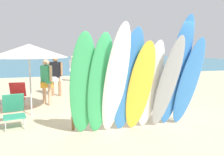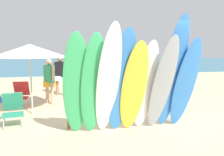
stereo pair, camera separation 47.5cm
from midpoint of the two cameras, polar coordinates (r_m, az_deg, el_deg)
name	(u,v)px [view 1 (the left image)]	position (r m, az deg, el deg)	size (l,w,h in m)	color
ground	(67,72)	(19.56, -11.68, 1.51)	(60.00, 60.00, 0.00)	beige
ocean_water	(55,61)	(36.56, -14.30, 4.09)	(60.00, 40.00, 0.02)	teal
surfboard_rack	(128,103)	(5.85, 1.77, -6.18)	(2.93, 0.07, 0.72)	brown
surfboard_green_0	(83,87)	(4.89, -9.99, -2.13)	(0.56, 0.07, 2.38)	#38B266
surfboard_green_1	(100,86)	(4.89, -5.75, -2.12)	(0.54, 0.08, 2.36)	#38B266
surfboard_white_2	(115,82)	(4.82, -1.99, -1.12)	(0.49, 0.07, 2.63)	white
surfboard_blue_3	(128,83)	(4.99, 1.30, -1.31)	(0.56, 0.06, 2.50)	#337AD1
surfboard_yellow_4	(140,88)	(5.10, 4.28, -2.61)	(0.57, 0.07, 2.25)	yellow
surfboard_white_5	(151,86)	(5.33, 7.06, -2.11)	(0.51, 0.07, 2.23)	white
surfboard_grey_6	(167,85)	(5.34, 11.10, -1.62)	(0.49, 0.08, 2.39)	#999EA3
surfboard_blue_7	(176,74)	(5.49, 13.29, 0.85)	(0.53, 0.06, 2.80)	#337AD1
surfboard_blue_8	(188,84)	(5.72, 16.15, -1.36)	(0.55, 0.07, 2.31)	#337AD1
beachgoer_midbeach	(106,67)	(12.86, -2.50, 2.81)	(0.55, 0.36, 1.60)	tan
beachgoer_by_water	(120,67)	(11.87, 0.77, 2.70)	(0.64, 0.27, 1.69)	tan
beachgoer_near_rack	(73,67)	(13.74, -10.69, 2.80)	(0.40, 0.51, 1.52)	beige
beachgoer_photographing	(56,73)	(9.65, -15.18, 1.11)	(0.54, 0.38, 1.61)	#9E704C
beachgoer_strolling	(46,79)	(8.22, -17.56, -0.17)	(0.41, 0.51, 1.57)	tan
beach_chair_blue	(14,110)	(6.33, -25.19, -7.12)	(0.60, 0.78, 0.81)	#B7B7BC
beach_chair_striped	(17,94)	(8.29, -24.02, -3.75)	(0.55, 0.72, 0.82)	#B7B7BC
beach_umbrella	(29,51)	(6.96, -21.79, 6.30)	(2.17, 2.17, 2.06)	silver
distant_boat	(142,67)	(22.59, 6.94, 2.76)	(4.31, 2.00, 0.34)	silver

